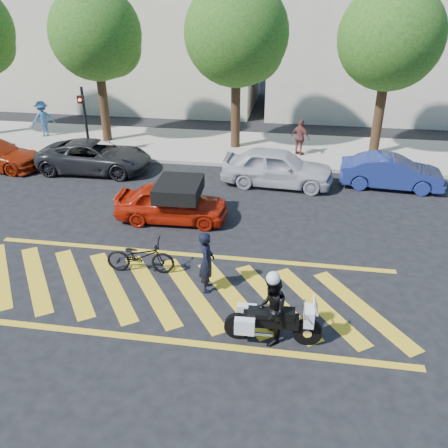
# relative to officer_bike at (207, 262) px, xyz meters

# --- Properties ---
(ground) EXTENTS (90.00, 90.00, 0.00)m
(ground) POSITION_rel_officer_bike_xyz_m (-0.87, -0.25, -0.85)
(ground) COLOR black
(ground) RESTS_ON ground
(sidewalk) EXTENTS (60.00, 5.00, 0.15)m
(sidewalk) POSITION_rel_officer_bike_xyz_m (-0.87, 11.75, -0.77)
(sidewalk) COLOR #9E998E
(sidewalk) RESTS_ON ground
(crosswalk) EXTENTS (12.33, 4.00, 0.01)m
(crosswalk) POSITION_rel_officer_bike_xyz_m (-0.91, -0.25, -0.84)
(crosswalk) COLOR gold
(crosswalk) RESTS_ON ground
(building_left) EXTENTS (16.00, 8.00, 10.00)m
(building_left) POSITION_rel_officer_bike_xyz_m (-8.87, 20.75, 4.15)
(building_left) COLOR beige
(building_left) RESTS_ON ground
(building_right) EXTENTS (16.00, 8.00, 11.00)m
(building_right) POSITION_rel_officer_bike_xyz_m (8.13, 20.75, 4.65)
(building_right) COLOR beige
(building_right) RESTS_ON ground
(tree_left) EXTENTS (4.20, 4.20, 7.26)m
(tree_left) POSITION_rel_officer_bike_xyz_m (-7.25, 11.81, 4.15)
(tree_left) COLOR black
(tree_left) RESTS_ON ground
(tree_center) EXTENTS (4.60, 4.60, 7.56)m
(tree_center) POSITION_rel_officer_bike_xyz_m (-0.75, 11.81, 4.25)
(tree_center) COLOR black
(tree_center) RESTS_ON ground
(tree_right) EXTENTS (4.40, 4.40, 7.41)m
(tree_right) POSITION_rel_officer_bike_xyz_m (5.75, 11.81, 4.20)
(tree_right) COLOR black
(tree_right) RESTS_ON ground
(signal_pole) EXTENTS (0.28, 0.43, 3.20)m
(signal_pole) POSITION_rel_officer_bike_xyz_m (-7.37, 9.48, 1.07)
(signal_pole) COLOR black
(signal_pole) RESTS_ON ground
(officer_bike) EXTENTS (0.51, 0.68, 1.69)m
(officer_bike) POSITION_rel_officer_bike_xyz_m (0.00, 0.00, 0.00)
(officer_bike) COLOR black
(officer_bike) RESTS_ON ground
(bicycle) EXTENTS (1.95, 0.80, 1.00)m
(bicycle) POSITION_rel_officer_bike_xyz_m (-1.99, 0.54, -0.34)
(bicycle) COLOR black
(bicycle) RESTS_ON ground
(police_motorcycle) EXTENTS (2.21, 0.71, 0.97)m
(police_motorcycle) POSITION_rel_officer_bike_xyz_m (1.81, -1.76, -0.32)
(police_motorcycle) COLOR black
(police_motorcycle) RESTS_ON ground
(officer_moto) EXTENTS (0.67, 0.84, 1.70)m
(officer_moto) POSITION_rel_officer_bike_xyz_m (1.80, -1.76, 0.01)
(officer_moto) COLOR black
(officer_moto) RESTS_ON ground
(red_convertible) EXTENTS (3.85, 1.67, 1.29)m
(red_convertible) POSITION_rel_officer_bike_xyz_m (-1.95, 3.82, -0.20)
(red_convertible) COLOR #AD1A08
(red_convertible) RESTS_ON ground
(parked_mid_left) EXTENTS (4.79, 2.28, 1.32)m
(parked_mid_left) POSITION_rel_officer_bike_xyz_m (-6.37, 7.86, -0.19)
(parked_mid_left) COLOR black
(parked_mid_left) RESTS_ON ground
(parked_mid_right) EXTENTS (4.50, 2.06, 1.50)m
(parked_mid_right) POSITION_rel_officer_bike_xyz_m (1.39, 7.55, -0.10)
(parked_mid_right) COLOR #B5B5B9
(parked_mid_right) RESTS_ON ground
(parked_right) EXTENTS (3.99, 1.63, 1.29)m
(parked_right) POSITION_rel_officer_bike_xyz_m (5.82, 7.98, -0.20)
(parked_right) COLOR navy
(parked_right) RESTS_ON ground
(pedestrian_left) EXTENTS (1.31, 1.23, 1.78)m
(pedestrian_left) POSITION_rel_officer_bike_xyz_m (-10.81, 11.91, 0.19)
(pedestrian_left) COLOR #356493
(pedestrian_left) RESTS_ON sidewalk
(pedestrian_right) EXTENTS (1.02, 0.85, 1.64)m
(pedestrian_right) POSITION_rel_officer_bike_xyz_m (2.21, 10.97, 0.12)
(pedestrian_right) COLOR brown
(pedestrian_right) RESTS_ON sidewalk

